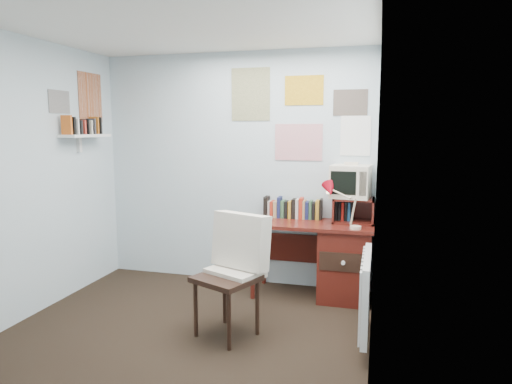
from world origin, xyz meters
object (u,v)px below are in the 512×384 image
Objects in this scene: desk_lamp at (356,209)px; wall_shelf at (85,136)px; tv_riser at (353,210)px; crt_tv at (351,180)px; desk_chair at (226,279)px; radiator at (366,292)px; desk at (339,259)px.

wall_shelf is (-2.73, -0.20, 0.67)m from desk_lamp.
crt_tv is (-0.04, 0.02, 0.30)m from tv_riser.
crt_tv is at bearing 77.47° from desk_chair.
crt_tv is at bearing 100.95° from radiator.
radiator is 3.15m from wall_shelf.
crt_tv reaches higher than desk_lamp.
desk is 2.87m from wall_shelf.
desk_lamp is 1.01× the size of crt_tv.
wall_shelf is (-2.57, -0.38, 1.21)m from desk.
crt_tv is (0.90, 1.22, 0.70)m from desk_chair.
radiator is (0.29, -0.93, 0.01)m from desk.
desk_chair is 2.44× the size of tv_riser.
radiator is at bearing -80.72° from tv_riser.
wall_shelf is at bearing -162.95° from crt_tv.
wall_shelf is at bearing -178.00° from desk_chair.
desk_chair is 1.41m from desk_lamp.
wall_shelf reaches higher than desk.
desk_lamp is at bearing -49.60° from desk.
desk is 3.16× the size of desk_lamp.
desk_lamp is at bearing 100.01° from radiator.
crt_tv reaches higher than radiator.
tv_riser is at bearing 99.28° from radiator.
crt_tv is at bearing 150.26° from tv_riser.
tv_riser is at bearing 10.32° from wall_shelf.
desk_lamp is at bearing -82.56° from tv_riser.
tv_riser is 1.15m from radiator.
desk is at bearing 107.24° from radiator.
desk_chair is 1.67m from crt_tv.
crt_tv reaches higher than tv_riser.
tv_riser is at bearing -23.56° from crt_tv.
desk is 0.60m from desk_lamp.
desk_chair is at bearing -127.99° from tv_riser.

